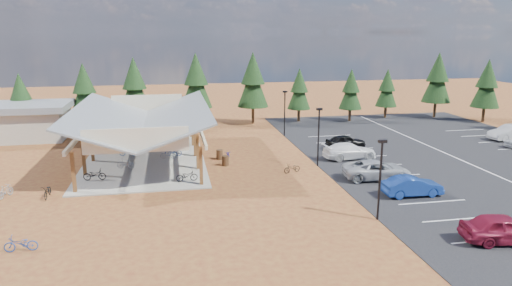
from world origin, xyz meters
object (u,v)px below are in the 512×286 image
object	(u,v)px
bike_6	(173,152)
car_1	(412,186)
trash_bin_1	(219,155)
outbuilding	(17,121)
lamp_post_0	(380,174)
car_0	(505,228)
lamp_post_1	(319,133)
bike_pavilion	(143,119)
trash_bin_0	(225,161)
bike_5	(168,154)
bike_7	(162,141)
bike_2	(128,152)
car_2	(377,170)
bike_0	(95,175)
bike_14	(228,155)
bike_4	(187,176)
bike_3	(133,137)
car_9	(510,133)
car_3	(350,151)
lamp_post_2	(285,110)
bike_9	(5,191)
bike_10	(21,244)
bike_8	(48,191)

from	to	relation	value
bike_6	car_1	xyz separation A→B (m)	(16.67, -13.86, 0.24)
trash_bin_1	car_1	xyz separation A→B (m)	(12.50, -12.23, 0.30)
outbuilding	lamp_post_0	bearing A→B (deg)	-43.99
trash_bin_1	car_0	distance (m)	24.29
lamp_post_0	lamp_post_1	world-z (taller)	same
bike_pavilion	trash_bin_0	size ratio (longest dim) A/B	21.56
car_1	bike_5	bearing A→B (deg)	53.64
bike_7	lamp_post_1	bearing A→B (deg)	-132.13
lamp_post_1	bike_2	world-z (taller)	lamp_post_1
car_2	bike_6	bearing A→B (deg)	64.97
bike_0	bike_14	size ratio (longest dim) A/B	1.01
bike_7	bike_4	bearing A→B (deg)	-177.09
bike_7	bike_0	bearing A→B (deg)	147.34
bike_3	bike_14	size ratio (longest dim) A/B	0.92
lamp_post_0	bike_0	bearing A→B (deg)	149.04
bike_5	car_9	size ratio (longest dim) A/B	0.31
car_0	car_1	bearing A→B (deg)	18.50
trash_bin_0	bike_14	size ratio (longest dim) A/B	0.52
bike_pavilion	car_3	xyz separation A→B (m)	(18.61, -3.37, -3.06)
bike_3	bike_6	world-z (taller)	bike_3
bike_5	car_2	world-z (taller)	car_2
car_1	lamp_post_2	bearing A→B (deg)	12.39
trash_bin_0	car_1	bearing A→B (deg)	-39.54
bike_0	car_0	xyz separation A→B (m)	(24.08, -15.46, 0.29)
bike_3	car_3	xyz separation A→B (m)	(20.15, -10.43, 0.19)
bike_9	bike_10	bearing A→B (deg)	133.95
bike_8	bike_14	xyz separation A→B (m)	(13.80, 7.32, -0.01)
bike_8	bike_10	size ratio (longest dim) A/B	1.03
bike_pavilion	car_1	distance (m)	23.72
bike_3	car_9	size ratio (longest dim) A/B	0.32
car_3	bike_9	bearing A→B (deg)	96.03
bike_0	car_9	world-z (taller)	car_9
trash_bin_1	bike_3	distance (m)	11.76
bike_0	car_0	world-z (taller)	car_0
bike_2	bike_pavilion	bearing A→B (deg)	-115.00
bike_6	car_0	world-z (taller)	car_0
bike_14	car_2	xyz separation A→B (m)	(10.97, -7.74, 0.33)
bike_2	lamp_post_2	bearing A→B (deg)	-61.10
bike_8	car_0	distance (m)	29.49
lamp_post_1	lamp_post_2	distance (m)	12.00
trash_bin_0	bike_3	xyz separation A→B (m)	(-8.59, 10.48, 0.12)
car_0	car_9	xyz separation A→B (m)	(18.14, 21.91, 0.00)
car_3	bike_3	bearing A→B (deg)	58.39
bike_6	bike_pavilion	bearing A→B (deg)	106.85
outbuilding	bike_8	distance (m)	21.49
outbuilding	trash_bin_1	bearing A→B (deg)	-30.59
lamp_post_2	bike_8	world-z (taller)	lamp_post_2
bike_7	bike_9	distance (m)	16.87
bike_9	car_9	bearing A→B (deg)	-147.11
bike_pavilion	bike_2	distance (m)	3.84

